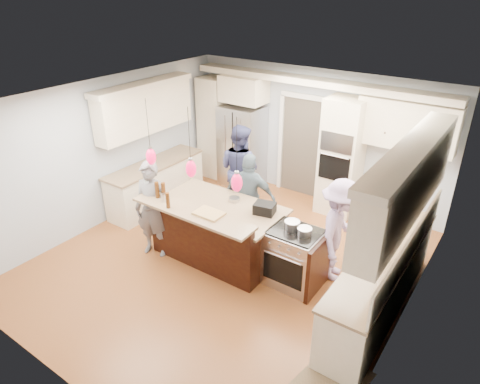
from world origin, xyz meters
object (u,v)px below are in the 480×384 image
object	(u,v)px
kitchen_island	(218,230)
island_range	(295,258)
person_bar_end	(153,209)
person_far_left	(240,169)
refrigerator	(242,146)

from	to	relation	value
kitchen_island	island_range	distance (m)	1.41
person_bar_end	person_far_left	world-z (taller)	person_far_left
refrigerator	kitchen_island	bearing A→B (deg)	-63.06
refrigerator	kitchen_island	distance (m)	2.91
island_range	person_far_left	bearing A→B (deg)	144.60
person_bar_end	kitchen_island	bearing A→B (deg)	13.40
person_far_left	kitchen_island	bearing A→B (deg)	116.41
kitchen_island	person_bar_end	size ratio (longest dim) A/B	1.26
refrigerator	person_far_left	bearing A→B (deg)	-57.30
refrigerator	person_far_left	xyz separation A→B (m)	(0.67, -1.04, -0.01)
island_range	person_bar_end	world-z (taller)	person_bar_end
person_bar_end	person_far_left	bearing A→B (deg)	64.55
refrigerator	kitchen_island	xyz separation A→B (m)	(1.30, -2.57, -0.41)
refrigerator	person_bar_end	size ratio (longest dim) A/B	1.08
refrigerator	person_bar_end	world-z (taller)	refrigerator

